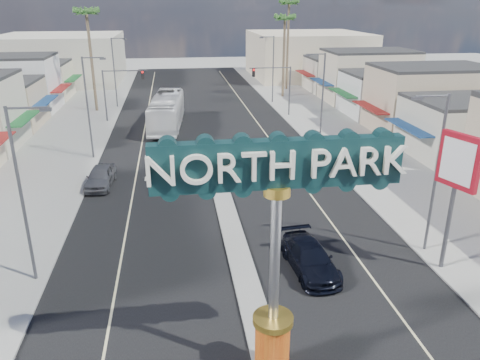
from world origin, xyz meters
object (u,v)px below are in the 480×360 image
object	(u,v)px
palm_right_mid	(285,22)
car_parked_left	(101,177)
streetlight_r_near	(434,167)
city_bus	(167,111)
bank_pylon_sign	(458,169)
streetlight_r_mid	(321,96)
traffic_signal_right	(275,81)
suv_right	(310,258)
palm_right_far	(289,8)
streetlight_l_near	(24,188)
gateway_sign	(276,236)
streetlight_l_mid	(89,103)
palm_left_far	(87,17)
streetlight_l_far	(115,69)
traffic_signal_left	(120,85)
car_parked_right	(286,151)
streetlight_r_far	(272,66)

from	to	relation	value
palm_right_mid	car_parked_left	distance (m)	40.93
streetlight_r_near	city_bus	bearing A→B (deg)	115.16
bank_pylon_sign	streetlight_r_mid	bearing A→B (deg)	71.21
traffic_signal_right	car_parked_left	xyz separation A→B (m)	(-18.18, -21.08, -3.49)
bank_pylon_sign	suv_right	bearing A→B (deg)	154.25
palm_right_mid	streetlight_r_mid	bearing A→B (deg)	-95.64
streetlight_r_near	palm_right_mid	xyz separation A→B (m)	(2.57, 46.00, 5.54)
streetlight_r_mid	palm_right_far	world-z (taller)	palm_right_far
city_bus	palm_right_far	bearing A→B (deg)	53.72
streetlight_r_mid	suv_right	xyz separation A→B (m)	(-6.93, -21.08, -4.33)
palm_right_mid	streetlight_l_near	bearing A→B (deg)	-116.99
city_bus	gateway_sign	bearing A→B (deg)	-78.89
streetlight_l_mid	city_bus	world-z (taller)	streetlight_l_mid
streetlight_l_mid	palm_left_far	xyz separation A→B (m)	(-2.57, 20.00, 6.43)
streetlight_l_far	car_parked_left	world-z (taller)	streetlight_l_far
streetlight_r_mid	palm_right_mid	world-z (taller)	palm_right_mid
streetlight_r_mid	suv_right	distance (m)	22.61
streetlight_l_far	palm_left_far	world-z (taller)	palm_left_far
palm_left_far	streetlight_r_mid	bearing A→B (deg)	-40.48
streetlight_l_near	streetlight_r_mid	bearing A→B (deg)	43.79
gateway_sign	traffic_signal_left	world-z (taller)	gateway_sign
traffic_signal_right	streetlight_r_near	distance (m)	34.03
gateway_sign	palm_left_far	distance (m)	50.06
car_parked_right	city_bus	world-z (taller)	city_bus
car_parked_right	city_bus	size ratio (longest dim) A/B	0.35
streetlight_l_far	palm_left_far	distance (m)	7.21
traffic_signal_left	traffic_signal_right	distance (m)	18.37
traffic_signal_left	suv_right	bearing A→B (deg)	-70.12
suv_right	palm_right_mid	bearing A→B (deg)	74.05
palm_left_far	city_bus	distance (m)	16.25
traffic_signal_left	palm_right_mid	size ratio (longest dim) A/B	0.50
streetlight_l_far	palm_right_mid	xyz separation A→B (m)	(23.43, 4.00, 5.54)
palm_right_mid	palm_left_far	bearing A→B (deg)	-167.01
streetlight_l_far	car_parked_right	bearing A→B (deg)	-55.42
streetlight_r_mid	streetlight_r_far	xyz separation A→B (m)	(0.00, 22.00, 0.00)
city_bus	bank_pylon_sign	distance (m)	35.80
streetlight_l_mid	streetlight_r_mid	world-z (taller)	same
traffic_signal_right	car_parked_right	xyz separation A→B (m)	(-2.59, -16.69, -3.54)
traffic_signal_right	palm_right_mid	distance (m)	14.10
traffic_signal_left	suv_right	size ratio (longest dim) A/B	1.19
streetlight_r_mid	palm_right_mid	size ratio (longest dim) A/B	0.74
gateway_sign	traffic_signal_left	xyz separation A→B (m)	(-9.18, 42.02, -1.65)
streetlight_l_mid	car_parked_right	world-z (taller)	streetlight_l_mid
traffic_signal_right	streetlight_l_near	bearing A→B (deg)	-119.99
suv_right	car_parked_right	bearing A→B (deg)	75.91
streetlight_l_mid	streetlight_r_far	world-z (taller)	same
suv_right	streetlight_l_mid	bearing A→B (deg)	118.93
gateway_sign	suv_right	world-z (taller)	gateway_sign
streetlight_l_mid	streetlight_r_near	bearing A→B (deg)	-43.79
streetlight_l_near	streetlight_r_far	distance (m)	46.90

